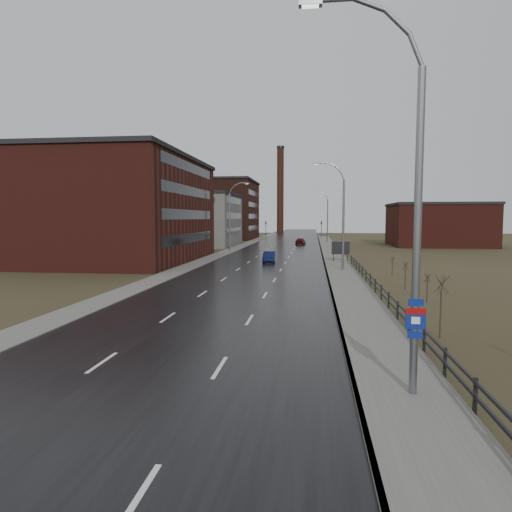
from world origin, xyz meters
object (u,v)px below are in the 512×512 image
(car_near, at_px, (269,258))
(streetlight_main, at_px, (407,202))
(billboard, at_px, (341,249))
(car_far, at_px, (301,242))

(car_near, bearing_deg, streetlight_main, -82.05)
(streetlight_main, xyz_separation_m, billboard, (0.63, 43.32, -4.30))
(car_far, bearing_deg, car_near, 92.62)
(billboard, relative_size, car_far, 0.61)
(billboard, distance_m, car_far, 36.98)
(billboard, bearing_deg, car_near, -168.60)
(car_near, relative_size, car_far, 0.99)
(car_far, bearing_deg, streetlight_main, 100.62)
(car_far, bearing_deg, billboard, 106.09)
(streetlight_main, relative_size, car_near, 2.85)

